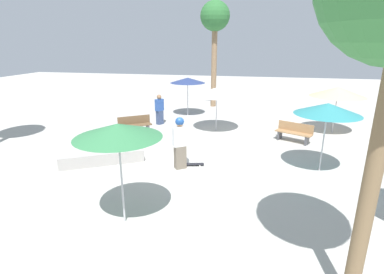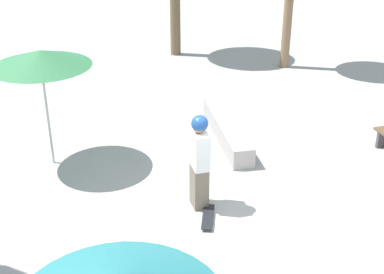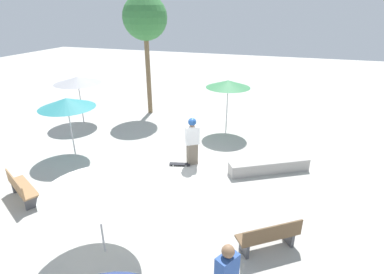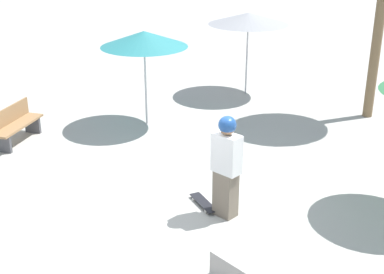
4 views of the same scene
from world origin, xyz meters
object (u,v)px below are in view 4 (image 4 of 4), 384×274
skateboard (204,203)px  bench_far (15,125)px  skater_main (226,163)px  shade_umbrella_grey (248,19)px  shade_umbrella_teal (144,39)px

skateboard → bench_far: 5.34m
skateboard → skater_main: bearing=-156.8°
bench_far → shade_umbrella_grey: bearing=139.2°
shade_umbrella_grey → shade_umbrella_teal: 3.84m
skater_main → bench_far: skater_main is taller
skater_main → skateboard: size_ratio=2.26×
skateboard → shade_umbrella_grey: 7.35m
skateboard → shade_umbrella_grey: (2.80, 6.44, 2.18)m
shade_umbrella_grey → shade_umbrella_teal: bearing=-148.4°
shade_umbrella_teal → bench_far: bearing=-170.3°
skater_main → bench_far: size_ratio=1.15×
shade_umbrella_grey → skateboard: bearing=-113.5°
skateboard → shade_umbrella_grey: shade_umbrella_grey is taller
skater_main → shade_umbrella_teal: (-0.77, 4.83, 1.20)m
skater_main → bench_far: (-3.93, 4.29, -0.58)m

